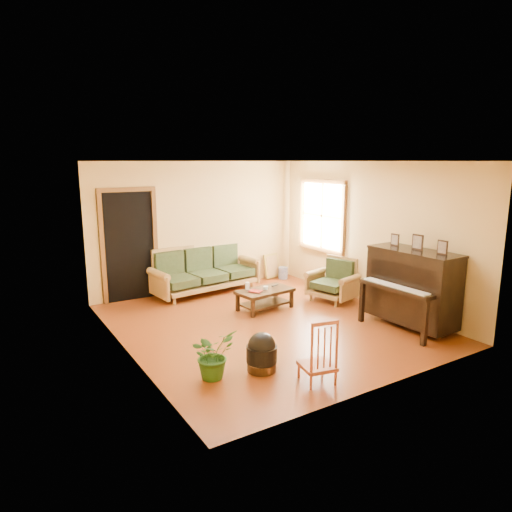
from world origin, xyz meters
TOP-DOWN VIEW (x-y plane):
  - floor at (0.00, 0.00)m, footprint 5.00×5.00m
  - doorway at (-1.45, 2.48)m, footprint 1.08×0.16m
  - window at (2.21, 1.30)m, footprint 0.12×1.36m
  - sofa at (-0.04, 2.15)m, footprint 2.26×1.15m
  - coffee_table at (0.39, 0.64)m, footprint 1.05×0.65m
  - armchair at (1.74, 0.40)m, footprint 0.96×0.99m
  - piano at (1.88, -1.33)m, footprint 0.87×1.44m
  - footstool at (-0.97, -1.39)m, footprint 0.40×0.40m
  - red_chair at (-0.57, -1.99)m, footprint 0.45×0.48m
  - leaning_frame at (1.72, 2.42)m, footprint 0.45×0.20m
  - ceramic_crock at (1.91, 2.24)m, footprint 0.28×0.28m
  - potted_plant at (-1.58, -1.24)m, footprint 0.65×0.60m
  - book at (0.10, 0.56)m, footprint 0.25×0.27m
  - candle at (0.13, 0.82)m, footprint 0.10×0.10m
  - glass_jar at (0.41, 0.65)m, footprint 0.11×0.11m
  - remote at (0.68, 0.76)m, footprint 0.16×0.09m

SIDE VIEW (x-z plane):
  - floor at x=0.00m, z-range 0.00..0.00m
  - ceramic_crock at x=1.91m, z-range 0.00..0.26m
  - coffee_table at x=0.39m, z-range 0.00..0.36m
  - footstool at x=-0.97m, z-range 0.00..0.37m
  - leaning_frame at x=1.72m, z-range 0.00..0.58m
  - potted_plant at x=-1.58m, z-range 0.00..0.60m
  - remote at x=0.68m, z-range 0.36..0.38m
  - book at x=0.10m, z-range 0.36..0.38m
  - glass_jar at x=0.41m, z-range 0.36..0.42m
  - red_chair at x=-0.57m, z-range 0.00..0.81m
  - armchair at x=1.74m, z-range 0.00..0.81m
  - candle at x=0.13m, z-range 0.36..0.49m
  - sofa at x=-0.04m, z-range 0.00..0.93m
  - piano at x=1.88m, z-range 0.00..1.25m
  - doorway at x=-1.45m, z-range 0.00..2.05m
  - window at x=2.21m, z-range 0.77..2.23m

